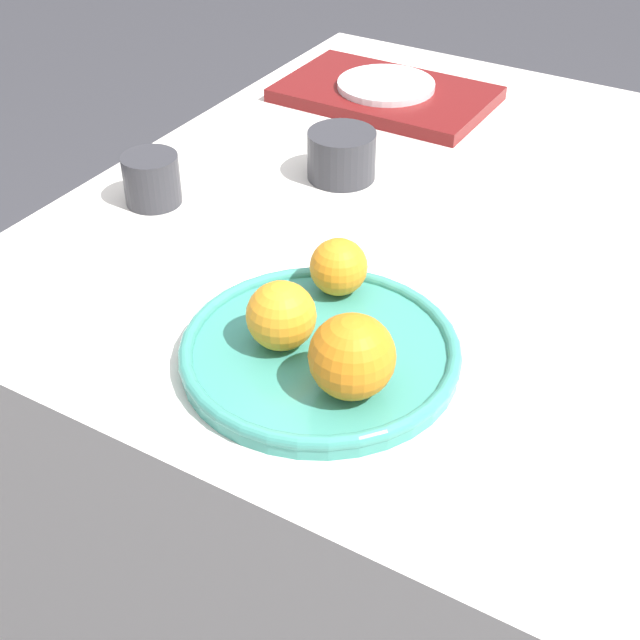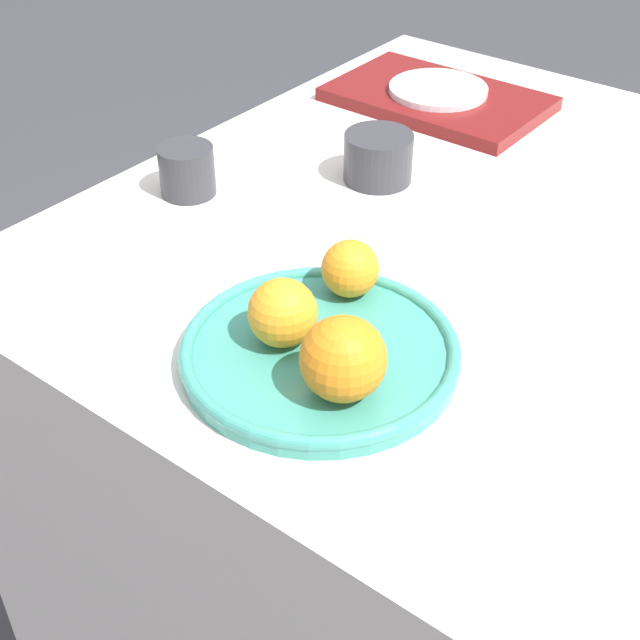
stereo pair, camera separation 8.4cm
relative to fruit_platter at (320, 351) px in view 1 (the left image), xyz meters
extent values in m
plane|color=#38383D|center=(0.12, 0.32, -0.79)|extent=(12.00, 12.00, 0.00)
cube|color=silver|center=(0.12, 0.32, -0.40)|extent=(1.13, 1.01, 0.78)
cylinder|color=teal|center=(0.00, 0.00, 0.00)|extent=(0.27, 0.27, 0.02)
torus|color=teal|center=(0.00, 0.00, 0.00)|extent=(0.27, 0.27, 0.01)
sphere|color=orange|center=(0.06, -0.04, 0.04)|extent=(0.08, 0.08, 0.08)
sphere|color=orange|center=(-0.04, -0.01, 0.04)|extent=(0.07, 0.07, 0.07)
sphere|color=orange|center=(-0.03, 0.09, 0.03)|extent=(0.06, 0.06, 0.06)
cube|color=maroon|center=(-0.24, 0.60, 0.00)|extent=(0.32, 0.20, 0.02)
cylinder|color=white|center=(-0.24, 0.60, 0.01)|extent=(0.15, 0.15, 0.01)
cylinder|color=#333338|center=(-0.17, 0.34, 0.02)|extent=(0.09, 0.09, 0.06)
cylinder|color=#333338|center=(-0.34, 0.16, 0.02)|extent=(0.07, 0.07, 0.06)
camera|label=1|loc=(0.34, -0.58, 0.54)|focal=50.00mm
camera|label=2|loc=(0.41, -0.53, 0.54)|focal=50.00mm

